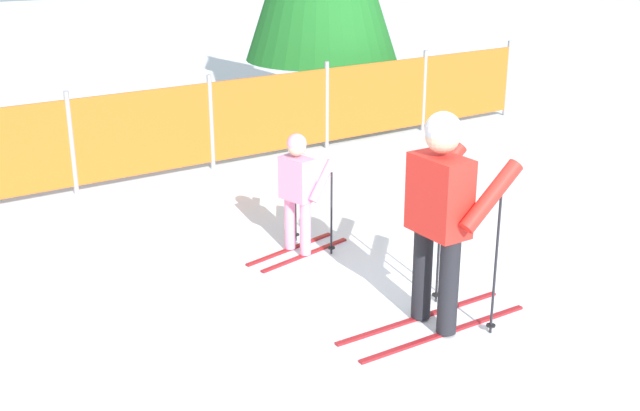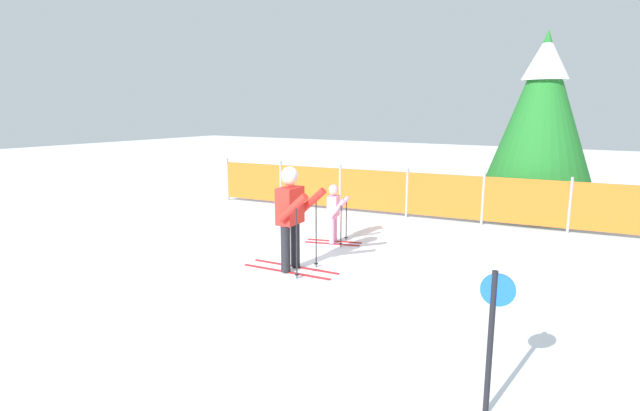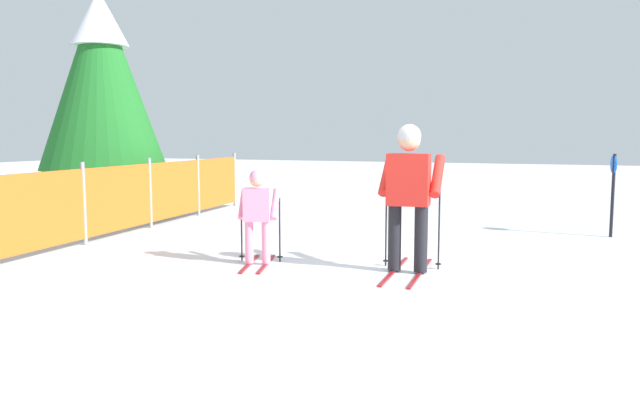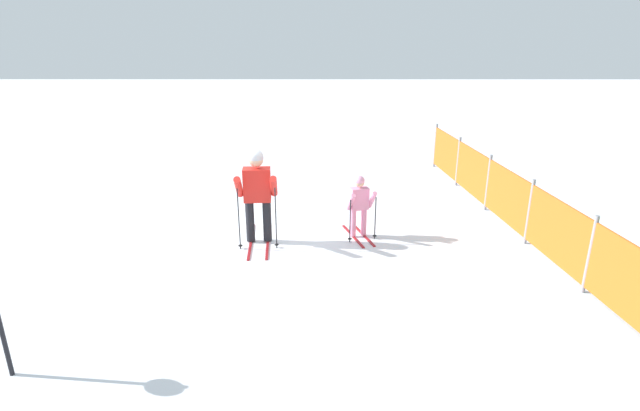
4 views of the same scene
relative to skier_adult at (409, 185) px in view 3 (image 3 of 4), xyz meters
name	(u,v)px [view 3 (image 3 of 4)]	position (x,y,z in m)	size (l,w,h in m)	color
ground_plane	(419,276)	(-0.15, -0.17, -1.01)	(60.00, 60.00, 0.00)	white
skier_adult	(409,185)	(0.00, 0.00, 0.00)	(1.61, 0.74, 1.69)	maroon
skier_child	(257,210)	(-0.25, 1.80, -0.33)	(1.11, 0.60, 1.16)	maroon
safety_fence	(84,204)	(0.05, 4.74, -0.41)	(10.51, 1.08, 1.19)	gray
conifer_far	(101,75)	(2.64, 6.58, 1.69)	(2.35, 2.35, 4.37)	#4C3823
trail_marker	(613,185)	(3.65, -2.31, -0.21)	(0.28, 0.08, 1.29)	black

